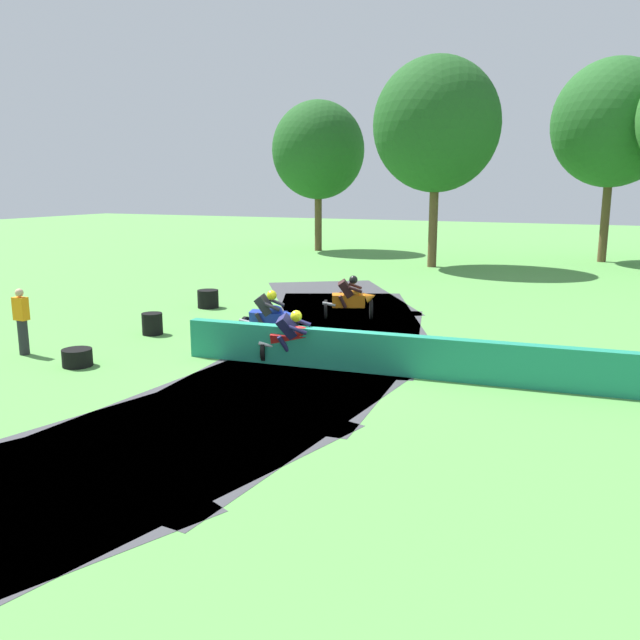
{
  "coord_description": "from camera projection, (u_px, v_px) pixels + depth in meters",
  "views": [
    {
      "loc": [
        6.2,
        -13.18,
        4.1
      ],
      "look_at": [
        -0.16,
        0.9,
        0.9
      ],
      "focal_mm": 37.04,
      "sensor_mm": 36.0,
      "label": 1
    }
  ],
  "objects": [
    {
      "name": "tire_stack_far",
      "position": [
        208.0,
        299.0,
        22.18
      ],
      "size": [
        0.7,
        0.7,
        0.6
      ],
      "color": "black",
      "rests_on": "ground"
    },
    {
      "name": "tire_stack_mid_b",
      "position": [
        152.0,
        324.0,
        18.23
      ],
      "size": [
        0.56,
        0.56,
        0.6
      ],
      "color": "black",
      "rests_on": "ground"
    },
    {
      "name": "track_marshal",
      "position": [
        22.0,
        322.0,
        15.98
      ],
      "size": [
        0.34,
        0.24,
        1.63
      ],
      "color": "#232328",
      "rests_on": "ground"
    },
    {
      "name": "tree_far_right",
      "position": [
        318.0,
        150.0,
        39.98
      ],
      "size": [
        5.6,
        5.6,
        9.04
      ],
      "color": "brown",
      "rests_on": "ground"
    },
    {
      "name": "tree_mid_rise",
      "position": [
        613.0,
        123.0,
        33.89
      ],
      "size": [
        6.2,
        6.2,
        10.41
      ],
      "color": "brown",
      "rests_on": "ground"
    },
    {
      "name": "safety_barrier",
      "position": [
        545.0,
        368.0,
        13.34
      ],
      "size": [
        16.15,
        1.64,
        0.9
      ],
      "primitive_type": "cube",
      "rotation": [
        0.0,
        0.0,
        -1.49
      ],
      "color": "#1E8466",
      "rests_on": "ground"
    },
    {
      "name": "track_asphalt",
      "position": [
        266.0,
        362.0,
        15.46
      ],
      "size": [
        9.61,
        27.24,
        0.01
      ],
      "color": "#3D3D42",
      "rests_on": "ground"
    },
    {
      "name": "tree_distant",
      "position": [
        436.0,
        125.0,
        31.8
      ],
      "size": [
        6.13,
        6.13,
        10.1
      ],
      "color": "brown",
      "rests_on": "ground"
    },
    {
      "name": "ground_plane",
      "position": [
        310.0,
        366.0,
        15.09
      ],
      "size": [
        120.0,
        120.0,
        0.0
      ],
      "primitive_type": "plane",
      "color": "#569947"
    },
    {
      "name": "motorcycle_chase_blue",
      "position": [
        271.0,
        317.0,
        17.42
      ],
      "size": [
        1.68,
        0.87,
        1.43
      ],
      "color": "black",
      "rests_on": "ground"
    },
    {
      "name": "tire_stack_mid_a",
      "position": [
        77.0,
        358.0,
        15.07
      ],
      "size": [
        0.68,
        0.68,
        0.4
      ],
      "color": "black",
      "rests_on": "ground"
    },
    {
      "name": "motorcycle_lead_red",
      "position": [
        296.0,
        338.0,
        15.08
      ],
      "size": [
        1.71,
        1.01,
        1.42
      ],
      "color": "black",
      "rests_on": "ground"
    },
    {
      "name": "motorcycle_trailing_orange",
      "position": [
        351.0,
        298.0,
        20.17
      ],
      "size": [
        1.71,
        1.21,
        1.43
      ],
      "color": "black",
      "rests_on": "ground"
    }
  ]
}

